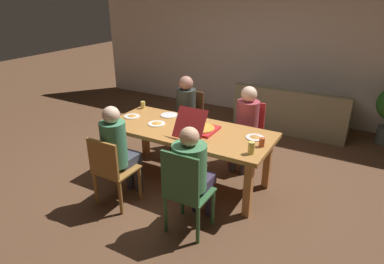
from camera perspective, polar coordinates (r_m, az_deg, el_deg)
ground_plane at (r=4.65m, az=-0.61°, el=-8.15°), size 20.00×20.00×0.00m
back_wall at (r=6.95m, az=12.85°, el=14.68°), size 7.98×0.12×2.91m
dining_table at (r=4.34m, az=-0.65°, el=-0.58°), size 2.19×0.94×0.76m
chair_0 at (r=4.02m, az=-13.59°, el=-6.27°), size 0.44×0.42×0.89m
person_0 at (r=4.01m, az=-12.51°, el=-2.58°), size 0.30×0.51×1.24m
chair_1 at (r=5.34m, az=-0.49°, el=2.10°), size 0.40×0.45×0.95m
person_1 at (r=5.15m, az=-1.31°, el=3.85°), size 0.30×0.49×1.23m
chair_2 at (r=3.46m, az=-1.21°, el=-9.89°), size 0.45×0.41×0.98m
person_2 at (r=3.48m, az=-0.02°, el=-6.40°), size 0.36×0.53×1.19m
chair_3 at (r=4.95m, az=9.60°, el=0.22°), size 0.41×0.39×0.93m
person_3 at (r=4.76m, az=9.19°, el=1.84°), size 0.32×0.48×1.20m
pizza_box_0 at (r=4.21m, az=1.26°, el=0.67°), size 0.39×0.59×0.36m
plate_0 at (r=4.49m, az=-6.06°, el=1.47°), size 0.23×0.23×0.03m
plate_1 at (r=4.78m, az=-3.93°, el=2.88°), size 0.24×0.24×0.01m
plate_2 at (r=4.12m, az=10.68°, el=-0.88°), size 0.22×0.22×0.03m
plate_3 at (r=4.80m, az=-10.21°, el=2.69°), size 0.22×0.22×0.03m
drinking_glass_0 at (r=4.54m, az=0.08°, el=2.45°), size 0.07×0.07×0.11m
drinking_glass_1 at (r=5.10m, az=-8.36°, el=4.58°), size 0.07×0.07×0.11m
drinking_glass_2 at (r=3.70m, az=10.08°, el=-2.66°), size 0.07×0.07×0.14m
drinking_glass_3 at (r=3.90m, az=11.82°, el=-1.74°), size 0.07×0.07×0.10m
couch at (r=6.46m, az=16.56°, el=2.97°), size 2.00×0.81×0.82m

